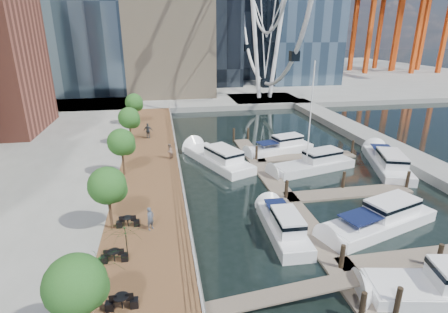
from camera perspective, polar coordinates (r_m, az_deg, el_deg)
ground at (r=24.54m, az=9.78°, el=-15.72°), size 520.00×520.00×0.00m
boardwalk at (r=36.32m, az=-11.97°, el=-2.75°), size 6.00×60.00×1.00m
seawall at (r=36.32m, az=-7.24°, el=-2.47°), size 0.25×60.00×1.00m
land_far at (r=121.63m, az=-6.89°, el=13.15°), size 200.00×114.00×1.00m
breakwater at (r=49.32m, az=24.09°, el=1.93°), size 4.00×60.00×1.00m
pier at (r=75.07m, az=6.58°, el=9.14°), size 14.00×12.00×1.00m
railing at (r=35.94m, az=-7.47°, el=-0.96°), size 0.10×60.00×1.05m
floating_docks at (r=35.25m, az=16.63°, el=-3.89°), size 16.00×34.00×2.60m
port_cranes at (r=136.91m, az=24.66°, el=20.53°), size 40.00×52.00×38.00m
street_trees at (r=34.31m, az=-16.45°, el=2.25°), size 2.60×42.60×4.60m
cafe_tables at (r=21.16m, az=-16.97°, el=-18.32°), size 2.50×13.70×0.74m
yacht_foreground at (r=29.64m, az=23.91°, el=-10.59°), size 10.88×5.91×2.15m
pedestrian_near at (r=25.22m, az=-11.94°, el=-9.88°), size 0.72×0.72×1.69m
pedestrian_mid at (r=38.43m, az=-8.89°, el=0.85°), size 0.97×1.03×1.69m
pedestrian_far at (r=46.48m, az=-12.29°, el=4.13°), size 1.25×0.79×1.98m
moored_yachts at (r=37.24m, az=13.93°, el=-3.17°), size 24.95×31.29×11.50m
cafe_seating at (r=18.90m, az=-17.73°, el=-20.23°), size 4.14×11.94×2.61m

